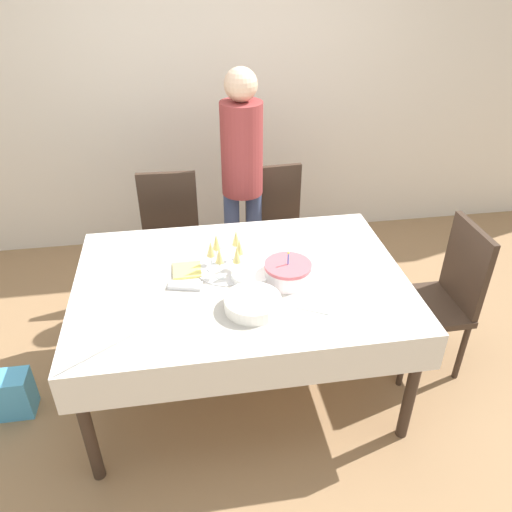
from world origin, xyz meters
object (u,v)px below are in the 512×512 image
(dining_chair_far_right, at_px, (277,228))
(birthday_cake, at_px, (288,272))
(plate_stack_dessert, at_px, (252,274))
(person_standing, at_px, (242,166))
(dining_chair_far_left, at_px, (170,236))
(champagne_tray, at_px, (226,256))
(gift_bag, at_px, (8,395))
(dining_chair_right_end, at_px, (442,293))
(plate_stack_main, at_px, (253,303))

(dining_chair_far_right, xyz_separation_m, birthday_cake, (-0.14, -0.99, 0.29))
(plate_stack_dessert, height_order, person_standing, person_standing)
(dining_chair_far_left, relative_size, champagne_tray, 3.07)
(dining_chair_far_left, distance_m, gift_bag, 1.39)
(birthday_cake, distance_m, gift_bag, 1.69)
(dining_chair_far_left, bearing_deg, dining_chair_far_right, -0.01)
(dining_chair_right_end, distance_m, plate_stack_main, 1.22)
(dining_chair_far_right, distance_m, champagne_tray, 1.00)
(dining_chair_far_left, distance_m, person_standing, 0.70)
(dining_chair_far_right, relative_size, dining_chair_right_end, 1.00)
(champagne_tray, height_order, person_standing, person_standing)
(plate_stack_main, distance_m, plate_stack_dessert, 0.26)
(birthday_cake, bearing_deg, dining_chair_far_right, 81.93)
(person_standing, bearing_deg, champagne_tray, -102.99)
(dining_chair_far_left, height_order, dining_chair_right_end, same)
(plate_stack_main, height_order, person_standing, person_standing)
(plate_stack_dessert, bearing_deg, dining_chair_far_right, 71.04)
(dining_chair_far_right, bearing_deg, gift_bag, -150.44)
(dining_chair_right_end, height_order, champagne_tray, dining_chair_right_end)
(dining_chair_right_end, xyz_separation_m, person_standing, (-1.04, 0.99, 0.46))
(birthday_cake, xyz_separation_m, person_standing, (-0.09, 1.05, 0.17))
(dining_chair_far_right, bearing_deg, champagne_tray, -117.92)
(plate_stack_main, bearing_deg, dining_chair_right_end, 13.06)
(plate_stack_main, distance_m, person_standing, 1.28)
(person_standing, bearing_deg, dining_chair_far_left, -172.69)
(dining_chair_far_right, distance_m, plate_stack_dessert, 1.02)
(dining_chair_right_end, relative_size, gift_bag, 3.53)
(birthday_cake, bearing_deg, dining_chair_right_end, 4.07)
(person_standing, xyz_separation_m, gift_bag, (-1.46, -1.03, -0.84))
(dining_chair_right_end, bearing_deg, gift_bag, -179.11)
(birthday_cake, bearing_deg, plate_stack_dessert, 163.02)
(plate_stack_main, height_order, gift_bag, plate_stack_main)
(dining_chair_far_right, bearing_deg, plate_stack_dessert, -108.96)
(dining_chair_far_right, bearing_deg, plate_stack_main, -106.54)
(birthday_cake, bearing_deg, dining_chair_far_left, 121.90)
(dining_chair_right_end, bearing_deg, dining_chair_far_left, 149.53)
(birthday_cake, height_order, plate_stack_main, birthday_cake)
(dining_chair_far_right, bearing_deg, dining_chair_right_end, -48.67)
(plate_stack_dessert, relative_size, person_standing, 0.14)
(dining_chair_far_right, xyz_separation_m, plate_stack_dessert, (-0.32, -0.93, 0.26))
(plate_stack_dessert, bearing_deg, person_standing, 85.06)
(dining_chair_far_right, relative_size, plate_stack_dessert, 4.30)
(champagne_tray, xyz_separation_m, plate_stack_main, (0.09, -0.36, -0.05))
(champagne_tray, relative_size, person_standing, 0.19)
(plate_stack_main, bearing_deg, plate_stack_dessert, 82.71)
(champagne_tray, bearing_deg, birthday_cake, -27.02)
(dining_chair_far_left, height_order, birthday_cake, dining_chair_far_left)
(champagne_tray, bearing_deg, dining_chair_far_right, 62.08)
(champagne_tray, relative_size, plate_stack_main, 1.12)
(dining_chair_right_end, bearing_deg, birthday_cake, -175.93)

